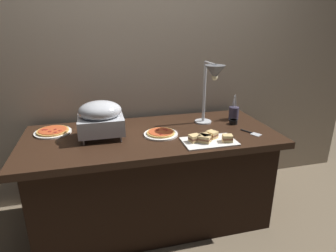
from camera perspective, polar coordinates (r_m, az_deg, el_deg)
ground_plane at (r=2.56m, az=-2.92°, el=-17.59°), size 8.00×8.00×0.00m
back_wall at (r=2.55m, az=-5.72°, el=11.75°), size 4.40×0.04×2.40m
buffet_table at (r=2.35m, az=-3.08°, el=-10.08°), size 1.90×0.84×0.76m
chafing_dish at (r=2.11m, az=-13.27°, el=1.64°), size 0.32×0.27×0.28m
heat_lamp at (r=2.21m, az=8.87°, el=9.29°), size 0.15×0.34×0.51m
pizza_plate_front at (r=2.15m, az=-1.44°, el=-1.48°), size 0.26×0.26×0.03m
pizza_plate_center at (r=2.36m, az=-21.92°, el=-1.02°), size 0.27×0.27×0.03m
sandwich_platter at (r=2.04m, az=8.06°, el=-2.62°), size 0.37×0.23×0.06m
sauce_cup_near at (r=2.44m, az=12.86°, el=0.85°), size 0.07×0.07×0.04m
utensil_holder at (r=2.55m, az=12.94°, el=2.55°), size 0.08×0.08×0.22m
serving_spatula at (r=2.28m, az=16.22°, el=-1.32°), size 0.11×0.17×0.01m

